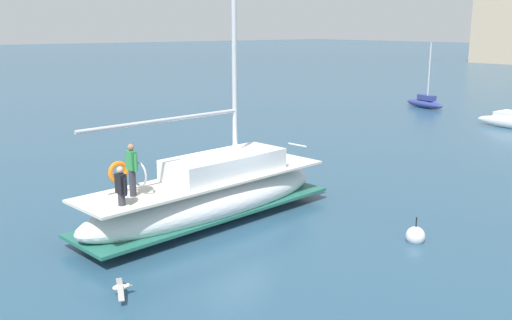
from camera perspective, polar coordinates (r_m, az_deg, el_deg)
name	(u,v)px	position (r m, az deg, el deg)	size (l,w,h in m)	color
ground_plane	(224,216)	(19.62, -3.21, -5.63)	(400.00, 400.00, 0.00)	#284C66
main_sailboat	(211,194)	(18.96, -4.59, -3.44)	(3.42, 9.80, 13.57)	silver
moored_sloop_near	(425,102)	(47.51, 16.58, 5.57)	(4.00, 1.69, 5.12)	navy
seagull	(121,287)	(14.41, -13.43, -12.31)	(1.24, 0.61, 0.18)	silver
mooring_buoy	(415,236)	(17.96, 15.70, -7.35)	(0.58, 0.58, 0.89)	silver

